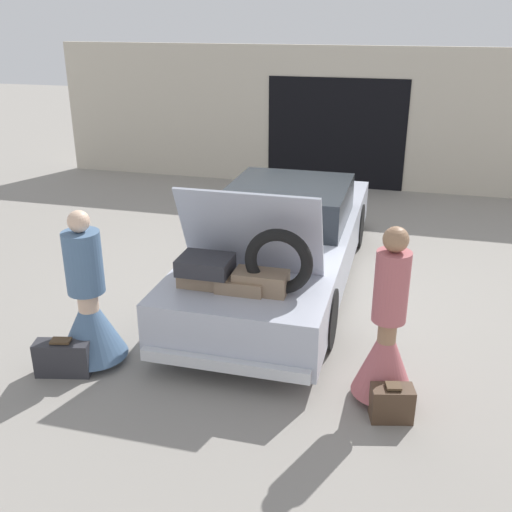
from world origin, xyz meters
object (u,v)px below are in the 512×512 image
Objects in this scene: suitcase_beside_right_person at (392,403)px; person_right at (386,341)px; car at (283,241)px; person_left at (89,311)px; suitcase_beside_left_person at (63,358)px.

person_right is at bearing 108.96° from suitcase_beside_right_person.
suitcase_beside_right_person is at bearing -166.08° from person_right.
person_right is (1.48, -2.35, 0.03)m from car.
person_left is 3.09m from suitcase_beside_right_person.
suitcase_beside_left_person is (-0.17, -0.30, -0.40)m from person_left.
person_right is 3.17m from suitcase_beside_left_person.
suitcase_beside_right_person is at bearing 1.79° from suitcase_beside_left_person.
person_right reaches higher than person_left.
car reaches higher than person_right.
suitcase_beside_left_person is 3.22m from suitcase_beside_right_person.
suitcase_beside_left_person is at bearing 92.21° from person_right.
person_left is (-1.48, -2.45, -0.00)m from car.
car is at bearing 120.80° from suitcase_beside_right_person.
car is 3.17× the size of person_left.
suitcase_beside_right_person is at bearing 79.87° from person_left.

